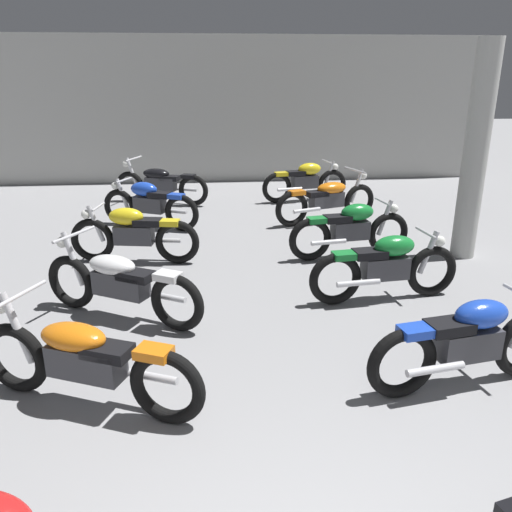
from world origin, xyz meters
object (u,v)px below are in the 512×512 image
Objects in this scene: support_pillar at (476,153)px; motorcycle_left_row_1 at (85,359)px; motorcycle_right_row_1 at (469,341)px; motorcycle_left_row_3 at (133,233)px; motorcycle_left_row_5 at (160,183)px; motorcycle_left_row_2 at (120,282)px; motorcycle_right_row_4 at (327,199)px; motorcycle_right_row_2 at (386,266)px; motorcycle_right_row_5 at (305,181)px; motorcycle_right_row_3 at (351,229)px; motorcycle_left_row_4 at (149,203)px.

motorcycle_left_row_1 is (-5.04, -3.46, -1.15)m from support_pillar.
motorcycle_left_row_3 is at bearing 133.14° from motorcycle_right_row_1.
motorcycle_left_row_2 is at bearing -90.23° from motorcycle_left_row_5.
motorcycle_right_row_2 is at bearing -91.25° from motorcycle_right_row_4.
motorcycle_left_row_3 and motorcycle_right_row_5 have the same top height.
motorcycle_right_row_3 is at bearing -50.10° from motorcycle_left_row_5.
motorcycle_left_row_1 reaches higher than motorcycle_right_row_5.
motorcycle_left_row_2 reaches higher than motorcycle_left_row_3.
motorcycle_left_row_4 is at bearing 148.96° from motorcycle_right_row_3.
motorcycle_left_row_3 is 3.30m from motorcycle_right_row_3.
motorcycle_right_row_5 is (-0.02, 5.38, 0.00)m from motorcycle_right_row_2.
motorcycle_left_row_4 is 0.89× the size of motorcycle_left_row_5.
motorcycle_left_row_1 reaches higher than motorcycle_right_row_3.
motorcycle_right_row_2 is 5.38m from motorcycle_right_row_5.
motorcycle_right_row_3 is (-1.78, 0.10, -1.14)m from support_pillar.
motorcycle_right_row_2 is (3.26, 1.93, 0.01)m from motorcycle_left_row_1.
motorcycle_left_row_1 is 3.37m from motorcycle_right_row_1.
motorcycle_right_row_3 is at bearing -1.37° from motorcycle_left_row_3.
motorcycle_left_row_2 is at bearing 152.70° from motorcycle_right_row_1.
motorcycle_left_row_4 and motorcycle_right_row_2 have the same top height.
motorcycle_right_row_1 and motorcycle_right_row_3 have the same top height.
motorcycle_right_row_1 is at bearing -89.67° from motorcycle_right_row_4.
motorcycle_right_row_5 is at bearing 29.05° from motorcycle_left_row_4.
motorcycle_right_row_2 is 1.01× the size of motorcycle_right_row_5.
support_pillar is 1.63× the size of motorcycle_left_row_3.
motorcycle_left_row_3 is 1.07× the size of motorcycle_left_row_4.
motorcycle_left_row_1 is at bearing 179.77° from motorcycle_right_row_1.
motorcycle_right_row_2 is 1.00× the size of motorcycle_right_row_3.
motorcycle_left_row_5 is at bearing 151.22° from motorcycle_right_row_4.
motorcycle_right_row_5 is at bearing 48.18° from motorcycle_left_row_3.
support_pillar is 1.57× the size of motorcycle_left_row_1.
motorcycle_left_row_3 and motorcycle_right_row_3 have the same top height.
motorcycle_left_row_2 is 0.93× the size of motorcycle_right_row_4.
motorcycle_right_row_4 is (0.08, 3.65, -0.01)m from motorcycle_right_row_2.
motorcycle_right_row_5 is (3.20, 5.60, 0.01)m from motorcycle_left_row_2.
motorcycle_left_row_5 reaches higher than motorcycle_right_row_2.
motorcycle_right_row_4 reaches higher than motorcycle_right_row_3.
motorcycle_left_row_5 is 3.74m from motorcycle_right_row_4.
motorcycle_left_row_2 is at bearing -160.70° from support_pillar.
motorcycle_left_row_5 is 1.06× the size of motorcycle_right_row_5.
motorcycle_left_row_1 is 0.98× the size of motorcycle_right_row_4.
motorcycle_right_row_2 and motorcycle_right_row_3 have the same top height.
support_pillar is 1.75× the size of motorcycle_left_row_4.
support_pillar reaches higher than motorcycle_left_row_5.
motorcycle_right_row_2 and motorcycle_right_row_5 have the same top height.
motorcycle_right_row_1 is (3.31, -7.39, 0.01)m from motorcycle_left_row_5.
motorcycle_right_row_2 is at bearing -89.76° from motorcycle_right_row_5.
motorcycle_left_row_2 is 0.99× the size of motorcycle_right_row_2.
motorcycle_left_row_1 and motorcycle_right_row_4 have the same top height.
motorcycle_left_row_1 is 1.03× the size of motorcycle_right_row_2.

